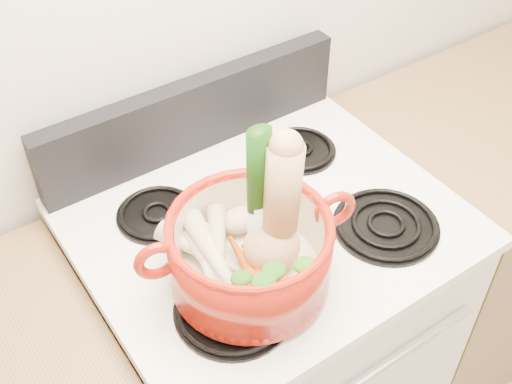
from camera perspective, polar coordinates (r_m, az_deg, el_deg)
wall_back at (r=1.40m, az=-7.35°, el=16.40°), size 3.50×0.02×2.60m
stove_body at (r=1.75m, az=0.85°, el=-13.71°), size 0.76×0.65×0.92m
cooktop at (r=1.38m, az=1.05°, el=-2.83°), size 0.78×0.67×0.03m
control_backsplash at (r=1.50m, az=-5.55°, el=6.82°), size 0.76×0.05×0.18m
oven_handle at (r=1.35m, az=9.65°, el=-16.10°), size 0.60×0.02×0.02m
burner_front_left at (r=1.20m, az=-2.02°, el=-10.26°), size 0.22×0.22×0.02m
burner_front_right at (r=1.37m, az=11.49°, el=-2.83°), size 0.22×0.22×0.02m
burner_back_left at (r=1.38m, az=-8.79°, el=-1.85°), size 0.17×0.17×0.02m
burner_back_right at (r=1.53m, az=3.88°, el=3.83°), size 0.17×0.17×0.02m
dutch_oven at (r=1.18m, az=-0.55°, el=-5.44°), size 0.36×0.36×0.15m
pot_handle_left at (r=1.11m, az=-8.78°, el=-6.07°), size 0.09×0.04×0.08m
pot_handle_right at (r=1.19m, az=7.04°, el=-1.54°), size 0.09×0.04×0.08m
squash at (r=1.12m, az=1.49°, el=-1.78°), size 0.13×0.12×0.28m
leek at (r=1.12m, az=0.27°, el=-0.40°), size 0.05×0.05×0.31m
ginger at (r=1.26m, az=-1.45°, el=-2.53°), size 0.09×0.07×0.05m
parsnip_0 at (r=1.19m, az=-3.96°, el=-6.48°), size 0.07×0.20×0.05m
parsnip_1 at (r=1.17m, az=-3.63°, el=-7.04°), size 0.05×0.20×0.06m
parsnip_2 at (r=1.20m, az=-4.81°, el=-5.17°), size 0.12×0.19×0.06m
parsnip_3 at (r=1.17m, az=-4.29°, el=-6.45°), size 0.10×0.18×0.05m
parsnip_4 at (r=1.18m, az=-3.33°, el=-5.20°), size 0.13×0.19×0.06m
parsnip_5 at (r=1.15m, az=-3.34°, el=-6.30°), size 0.06×0.24×0.06m
carrot_0 at (r=1.18m, az=-0.54°, el=-7.11°), size 0.06×0.18×0.05m
carrot_1 at (r=1.15m, az=-1.56°, el=-8.56°), size 0.04×0.16×0.05m
carrot_2 at (r=1.16m, az=1.48°, el=-7.19°), size 0.05×0.17×0.04m
carrot_3 at (r=1.15m, az=-0.11°, el=-7.98°), size 0.12×0.10×0.04m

